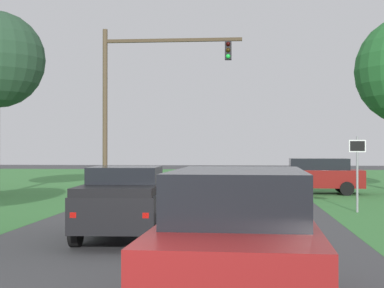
{
  "coord_description": "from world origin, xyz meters",
  "views": [
    {
      "loc": [
        1.72,
        -4.75,
        2.32
      ],
      "look_at": [
        -0.09,
        16.09,
        2.46
      ],
      "focal_mm": 54.48,
      "sensor_mm": 36.0,
      "label": 1
    }
  ],
  "objects_px": {
    "pickup_truck_lead": "(127,201)",
    "keep_moving_sign": "(357,164)",
    "traffic_light": "(138,87)",
    "red_suv_near": "(238,241)",
    "crossing_suv_far": "(315,175)"
  },
  "relations": [
    {
      "from": "traffic_light",
      "to": "keep_moving_sign",
      "type": "relative_size",
      "value": 3.01
    },
    {
      "from": "pickup_truck_lead",
      "to": "crossing_suv_far",
      "type": "distance_m",
      "value": 16.31
    },
    {
      "from": "crossing_suv_far",
      "to": "pickup_truck_lead",
      "type": "bearing_deg",
      "value": -114.0
    },
    {
      "from": "crossing_suv_far",
      "to": "red_suv_near",
      "type": "bearing_deg",
      "value": -99.68
    },
    {
      "from": "traffic_light",
      "to": "keep_moving_sign",
      "type": "bearing_deg",
      "value": -37.52
    },
    {
      "from": "traffic_light",
      "to": "pickup_truck_lead",
      "type": "bearing_deg",
      "value": -81.06
    },
    {
      "from": "pickup_truck_lead",
      "to": "keep_moving_sign",
      "type": "distance_m",
      "value": 9.66
    },
    {
      "from": "pickup_truck_lead",
      "to": "keep_moving_sign",
      "type": "height_order",
      "value": "keep_moving_sign"
    },
    {
      "from": "red_suv_near",
      "to": "crossing_suv_far",
      "type": "xyz_separation_m",
      "value": [
        3.71,
        21.75,
        -0.11
      ]
    },
    {
      "from": "pickup_truck_lead",
      "to": "traffic_light",
      "type": "distance_m",
      "value": 14.44
    },
    {
      "from": "red_suv_near",
      "to": "keep_moving_sign",
      "type": "height_order",
      "value": "keep_moving_sign"
    },
    {
      "from": "pickup_truck_lead",
      "to": "keep_moving_sign",
      "type": "xyz_separation_m",
      "value": [
        7.1,
        6.5,
        0.79
      ]
    },
    {
      "from": "traffic_light",
      "to": "keep_moving_sign",
      "type": "xyz_separation_m",
      "value": [
        9.24,
        -7.09,
        -3.61
      ]
    },
    {
      "from": "red_suv_near",
      "to": "pickup_truck_lead",
      "type": "bearing_deg",
      "value": 113.13
    },
    {
      "from": "traffic_light",
      "to": "crossing_suv_far",
      "type": "distance_m",
      "value": 9.91
    }
  ]
}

